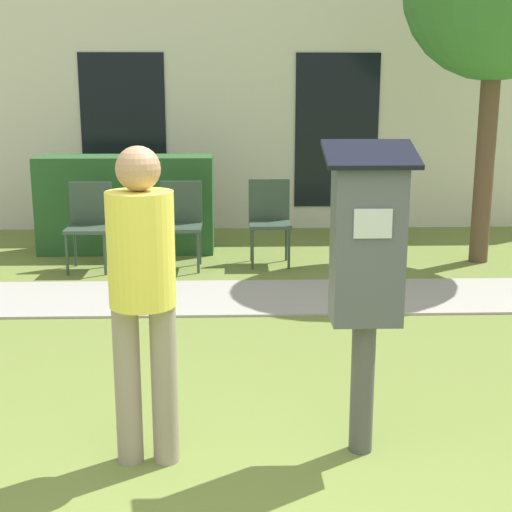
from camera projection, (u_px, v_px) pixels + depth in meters
name	position (u px, v px, depth m)	size (l,w,h in m)	color
sidewalk	(230.00, 297.00, 6.41)	(12.00, 1.10, 0.02)	#A3A099
building_facade	(230.00, 108.00, 9.41)	(10.00, 0.26, 3.20)	silver
parking_meter	(367.00, 260.00, 3.48)	(0.44, 0.31, 1.59)	#4C4C4C
person_standing	(142.00, 283.00, 3.39)	(0.32, 0.32, 1.58)	gray
outdoor_chair_left	(90.00, 219.00, 7.37)	(0.44, 0.44, 0.90)	#334738
outdoor_chair_middle	(181.00, 218.00, 7.44)	(0.44, 0.44, 0.90)	#334738
outdoor_chair_right	(270.00, 215.00, 7.61)	(0.44, 0.44, 0.90)	#334738
hedge_row	(127.00, 204.00, 8.19)	(1.98, 0.60, 1.10)	#285628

